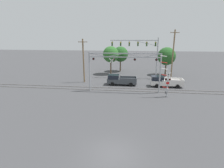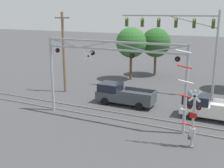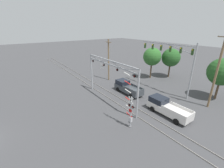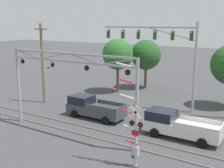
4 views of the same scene
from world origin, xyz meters
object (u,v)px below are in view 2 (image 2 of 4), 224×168
(crossing_gantry, at_px, (111,65))
(background_tree_beyond_span, at_px, (156,43))
(background_tree_far_right_verge, at_px, (131,43))
(pickup_truck_lead, at_px, (122,95))
(utility_pole_left, at_px, (64,52))
(crossing_signal_mast, at_px, (192,117))
(pickup_truck_following, at_px, (213,108))
(traffic_signal_span, at_px, (188,35))

(crossing_gantry, xyz_separation_m, background_tree_beyond_span, (-1.82, 17.60, -0.10))
(crossing_gantry, bearing_deg, background_tree_far_right_verge, 105.72)
(pickup_truck_lead, distance_m, utility_pole_left, 8.25)
(crossing_signal_mast, relative_size, background_tree_far_right_verge, 0.95)
(pickup_truck_following, bearing_deg, crossing_gantry, -151.84)
(pickup_truck_lead, distance_m, background_tree_far_right_verge, 10.72)
(crossing_gantry, relative_size, utility_pole_left, 1.37)
(crossing_gantry, height_order, traffic_signal_span, traffic_signal_span)
(utility_pole_left, xyz_separation_m, background_tree_far_right_verge, (4.38, 8.38, 0.36))
(pickup_truck_lead, height_order, background_tree_beyond_span, background_tree_beyond_span)
(crossing_gantry, distance_m, pickup_truck_following, 9.07)
(crossing_signal_mast, relative_size, pickup_truck_following, 1.10)
(utility_pole_left, xyz_separation_m, background_tree_beyond_span, (6.44, 12.19, 0.05))
(crossing_signal_mast, distance_m, background_tree_beyond_span, 21.36)
(crossing_gantry, xyz_separation_m, utility_pole_left, (-8.26, 5.41, -0.15))
(crossing_signal_mast, height_order, background_tree_far_right_verge, background_tree_far_right_verge)
(pickup_truck_following, distance_m, background_tree_far_right_verge, 15.42)
(traffic_signal_span, bearing_deg, background_tree_beyond_span, 127.88)
(utility_pole_left, bearing_deg, background_tree_far_right_verge, 62.41)
(background_tree_beyond_span, bearing_deg, background_tree_far_right_verge, -118.42)
(crossing_gantry, height_order, pickup_truck_following, crossing_gantry)
(crossing_signal_mast, distance_m, pickup_truck_lead, 9.73)
(pickup_truck_lead, height_order, background_tree_far_right_verge, background_tree_far_right_verge)
(background_tree_beyond_span, height_order, background_tree_far_right_verge, background_tree_far_right_verge)
(crossing_signal_mast, height_order, background_tree_beyond_span, background_tree_beyond_span)
(crossing_gantry, relative_size, background_tree_far_right_verge, 1.75)
(crossing_signal_mast, xyz_separation_m, pickup_truck_lead, (-7.47, 6.13, -1.16))
(background_tree_far_right_verge, bearing_deg, crossing_signal_mast, -56.27)
(pickup_truck_following, height_order, background_tree_beyond_span, background_tree_beyond_span)
(utility_pole_left, bearing_deg, crossing_signal_mast, -26.16)
(crossing_signal_mast, height_order, utility_pole_left, utility_pole_left)
(background_tree_far_right_verge, bearing_deg, pickup_truck_lead, -72.55)
(traffic_signal_span, xyz_separation_m, background_tree_far_right_verge, (-7.55, 3.25, -1.50))
(crossing_gantry, bearing_deg, pickup_truck_following, 28.16)
(pickup_truck_following, bearing_deg, background_tree_far_right_verge, 138.63)
(crossing_signal_mast, relative_size, traffic_signal_span, 0.61)
(pickup_truck_lead, height_order, utility_pole_left, utility_pole_left)
(traffic_signal_span, bearing_deg, crossing_gantry, -109.20)
(crossing_gantry, distance_m, crossing_signal_mast, 7.28)
(crossing_signal_mast, relative_size, utility_pole_left, 0.74)
(pickup_truck_following, height_order, background_tree_far_right_verge, background_tree_far_right_verge)
(crossing_gantry, bearing_deg, utility_pole_left, 146.80)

